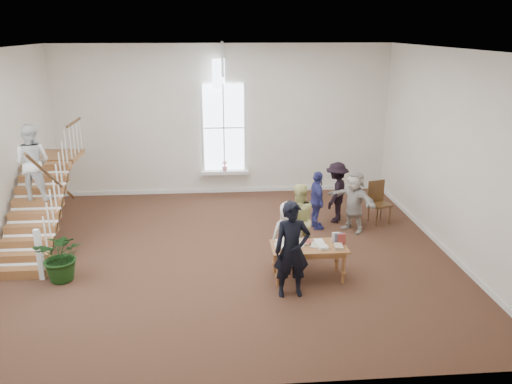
{
  "coord_description": "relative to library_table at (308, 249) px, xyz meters",
  "views": [
    {
      "loc": [
        -0.22,
        -10.45,
        4.92
      ],
      "look_at": [
        0.65,
        0.4,
        1.32
      ],
      "focal_mm": 35.0,
      "sensor_mm": 36.0,
      "label": 1
    }
  ],
  "objects": [
    {
      "name": "room_shell",
      "position": [
        -1.58,
        5.71,
        -0.23
      ],
      "size": [
        10.49,
        10.0,
        10.0
      ],
      "color": "silver",
      "rests_on": "ground"
    },
    {
      "name": "side_chair",
      "position": [
        2.39,
        2.96,
        -0.01
      ],
      "size": [
        0.6,
        0.6,
        1.11
      ],
      "rotation": [
        0.0,
        0.0,
        0.28
      ],
      "color": "#38230F",
      "rests_on": "ground"
    },
    {
      "name": "floor_plant",
      "position": [
        -4.98,
        0.31,
        -0.1
      ],
      "size": [
        1.03,
        0.91,
        1.08
      ],
      "primitive_type": "imported",
      "rotation": [
        0.0,
        0.0,
        -0.08
      ],
      "color": "#143511",
      "rests_on": "ground"
    },
    {
      "name": "ground",
      "position": [
        -1.58,
        1.32,
        -0.63
      ],
      "size": [
        10.0,
        10.0,
        0.0
      ],
      "primitive_type": "plane",
      "color": "#44281B",
      "rests_on": "ground"
    },
    {
      "name": "woman_cluster_a",
      "position": [
        0.69,
        2.62,
        0.12
      ],
      "size": [
        0.44,
        0.92,
        1.52
      ],
      "primitive_type": "imported",
      "rotation": [
        0.0,
        0.0,
        1.65
      ],
      "color": "navy",
      "rests_on": "ground"
    },
    {
      "name": "police_officer",
      "position": [
        -0.44,
        -0.65,
        0.31
      ],
      "size": [
        0.71,
        0.49,
        1.89
      ],
      "primitive_type": "imported",
      "rotation": [
        0.0,
        0.0,
        0.06
      ],
      "color": "black",
      "rests_on": "ground"
    },
    {
      "name": "person_yellow",
      "position": [
        -0.04,
        1.1,
        0.21
      ],
      "size": [
        0.92,
        0.78,
        1.69
      ],
      "primitive_type": "imported",
      "rotation": [
        0.0,
        0.0,
        3.33
      ],
      "color": "#DEDC8B",
      "rests_on": "ground"
    },
    {
      "name": "woman_cluster_c",
      "position": [
        1.59,
        2.42,
        0.15
      ],
      "size": [
        1.24,
        1.46,
        1.58
      ],
      "primitive_type": "imported",
      "rotation": [
        0.0,
        0.0,
        5.34
      ],
      "color": "#B8B0A5",
      "rests_on": "ground"
    },
    {
      "name": "library_table",
      "position": [
        0.0,
        0.0,
        0.0
      ],
      "size": [
        1.53,
        0.77,
        0.78
      ],
      "rotation": [
        0.0,
        0.0,
        0.01
      ],
      "color": "brown",
      "rests_on": "ground"
    },
    {
      "name": "elderly_woman",
      "position": [
        -0.34,
        0.6,
        0.09
      ],
      "size": [
        0.77,
        0.57,
        1.45
      ],
      "primitive_type": "imported",
      "rotation": [
        0.0,
        0.0,
        3.31
      ],
      "color": "silver",
      "rests_on": "ground"
    },
    {
      "name": "staircase",
      "position": [
        -5.92,
        2.06,
        0.99
      ],
      "size": [
        1.1,
        4.1,
        2.92
      ],
      "color": "brown",
      "rests_on": "ground"
    },
    {
      "name": "woman_cluster_b",
      "position": [
        1.29,
        3.07,
        0.18
      ],
      "size": [
        1.02,
        1.21,
        1.62
      ],
      "primitive_type": "imported",
      "rotation": [
        0.0,
        0.0,
        4.22
      ],
      "color": "black",
      "rests_on": "ground"
    }
  ]
}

